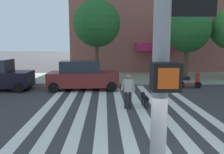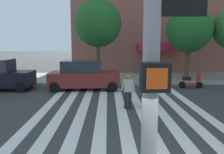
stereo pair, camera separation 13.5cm
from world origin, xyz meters
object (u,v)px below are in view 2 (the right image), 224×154
object	(u,v)px
street_tree_middle	(189,30)
pedestrian_dog_walker	(128,89)
street_tree_nearest	(98,23)
parked_car_behind_first	(84,76)
parked_scooter	(191,82)
dog_on_leash	(145,98)

from	to	relation	value
street_tree_middle	pedestrian_dog_walker	world-z (taller)	street_tree_middle
street_tree_nearest	street_tree_middle	world-z (taller)	street_tree_nearest
parked_car_behind_first	pedestrian_dog_walker	distance (m)	5.16
parked_scooter	dog_on_leash	distance (m)	5.88
street_tree_nearest	street_tree_middle	xyz separation A→B (m)	(7.25, -0.09, -0.48)
parked_car_behind_first	pedestrian_dog_walker	bearing A→B (deg)	-60.33
street_tree_middle	parked_scooter	bearing A→B (deg)	-104.41
pedestrian_dog_walker	dog_on_leash	xyz separation A→B (m)	(0.85, 0.30, -0.48)
street_tree_middle	pedestrian_dog_walker	xyz separation A→B (m)	(-5.54, -7.61, -3.23)
street_tree_middle	pedestrian_dog_walker	bearing A→B (deg)	-126.05
street_tree_nearest	street_tree_middle	distance (m)	7.27
parked_scooter	street_tree_middle	world-z (taller)	street_tree_middle
street_tree_middle	street_tree_nearest	bearing A→B (deg)	179.29
parked_scooter	pedestrian_dog_walker	size ratio (longest dim) A/B	1.00
parked_scooter	street_tree_nearest	distance (m)	8.29
pedestrian_dog_walker	dog_on_leash	distance (m)	1.02
parked_car_behind_first	parked_scooter	world-z (taller)	parked_car_behind_first
parked_car_behind_first	street_tree_nearest	size ratio (longest dim) A/B	0.73
parked_car_behind_first	parked_scooter	distance (m)	7.36
dog_on_leash	street_tree_nearest	bearing A→B (deg)	109.12
parked_car_behind_first	dog_on_leash	distance (m)	5.42
parked_scooter	street_tree_nearest	bearing A→B (deg)	155.02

